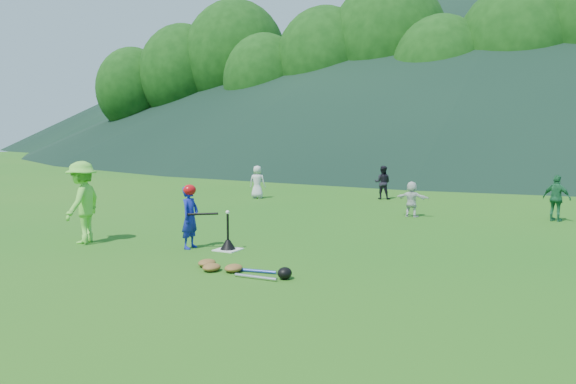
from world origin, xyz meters
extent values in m
plane|color=#1B6216|center=(0.00, 0.00, 0.00)|extent=(120.00, 120.00, 0.00)
cube|color=silver|center=(0.00, 0.00, 0.01)|extent=(0.45, 0.45, 0.02)
sphere|color=white|center=(0.00, 0.00, 0.74)|extent=(0.08, 0.08, 0.08)
imported|color=#152097|center=(-0.75, -0.19, 0.61)|extent=(0.33, 0.47, 1.23)
imported|color=#6ED83F|center=(-3.06, -0.75, 0.84)|extent=(0.95, 1.23, 1.68)
imported|color=silver|center=(-4.01, 7.86, 0.57)|extent=(0.62, 0.48, 1.14)
imported|color=black|center=(-0.06, 9.66, 0.57)|extent=(0.62, 0.51, 1.15)
imported|color=#1F693C|center=(5.45, 6.91, 0.60)|extent=(0.76, 0.52, 1.20)
imported|color=silver|center=(1.95, 5.99, 0.48)|extent=(0.91, 0.34, 0.97)
cone|color=black|center=(0.00, 0.00, 0.11)|extent=(0.30, 0.30, 0.18)
cylinder|color=black|center=(0.00, 0.00, 0.45)|extent=(0.04, 0.04, 0.50)
ellipsoid|color=#BB0C0F|center=(-0.75, -0.19, 1.15)|extent=(0.24, 0.26, 0.22)
cylinder|color=black|center=(-0.45, -0.20, 0.70)|extent=(0.59, 0.29, 0.07)
ellipsoid|color=olive|center=(0.69, -1.52, 0.06)|extent=(0.28, 0.34, 0.13)
ellipsoid|color=olive|center=(1.04, -1.40, 0.06)|extent=(0.28, 0.34, 0.13)
ellipsoid|color=olive|center=(0.44, -1.30, 0.06)|extent=(0.28, 0.34, 0.13)
cylinder|color=silver|center=(1.59, -1.62, 0.03)|extent=(0.72, 0.08, 0.06)
cylinder|color=#263FA5|center=(1.39, -1.27, 0.03)|extent=(0.68, 0.16, 0.05)
ellipsoid|color=black|center=(1.99, -1.42, 0.09)|extent=(0.22, 0.24, 0.19)
cube|color=gray|center=(0.00, 28.00, 0.60)|extent=(70.00, 0.03, 1.20)
cube|color=yellow|center=(0.00, 28.00, 1.24)|extent=(70.00, 0.08, 0.08)
cylinder|color=gray|center=(-35.00, 28.00, 0.60)|extent=(0.07, 0.07, 1.30)
cylinder|color=gray|center=(0.00, 28.00, 0.60)|extent=(0.07, 0.07, 1.30)
cylinder|color=#382314|center=(-32.00, 32.00, 1.57)|extent=(0.56, 0.56, 3.15)
ellipsoid|color=#164711|center=(-32.00, 32.00, 6.57)|extent=(6.84, 6.84, 7.87)
cylinder|color=#382314|center=(-27.20, 33.50, 1.87)|extent=(0.56, 0.56, 3.74)
ellipsoid|color=#164711|center=(-27.20, 33.50, 7.81)|extent=(8.13, 8.13, 9.35)
cylinder|color=#382314|center=(-22.40, 35.00, 2.17)|extent=(0.56, 0.56, 4.34)
ellipsoid|color=#164711|center=(-22.40, 35.00, 9.05)|extent=(9.42, 9.42, 10.84)
cylinder|color=#382314|center=(-17.60, 32.00, 1.59)|extent=(0.56, 0.56, 3.18)
ellipsoid|color=#164711|center=(-17.60, 32.00, 6.64)|extent=(6.92, 6.92, 7.95)
cylinder|color=#382314|center=(-12.80, 33.50, 1.89)|extent=(0.56, 0.56, 3.78)
ellipsoid|color=#164711|center=(-12.80, 33.50, 7.88)|extent=(8.21, 8.21, 9.44)
cylinder|color=#382314|center=(-8.00, 35.00, 2.19)|extent=(0.56, 0.56, 4.38)
ellipsoid|color=#164711|center=(-8.00, 35.00, 9.12)|extent=(9.50, 9.50, 10.92)
cylinder|color=#382314|center=(-3.20, 32.00, 1.61)|extent=(0.56, 0.56, 3.22)
ellipsoid|color=#164711|center=(-3.20, 32.00, 6.72)|extent=(6.99, 6.99, 8.04)
cylinder|color=#382314|center=(1.60, 33.50, 1.91)|extent=(0.56, 0.56, 3.81)
ellipsoid|color=#164711|center=(1.60, 33.50, 7.96)|extent=(8.28, 8.28, 9.53)
cone|color=black|center=(0.00, 83.00, 16.00)|extent=(140.00, 140.00, 32.00)
cone|color=black|center=(-45.00, 76.00, 10.00)|extent=(80.00, 80.00, 20.00)
camera|label=1|loc=(5.96, -8.90, 2.22)|focal=35.00mm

